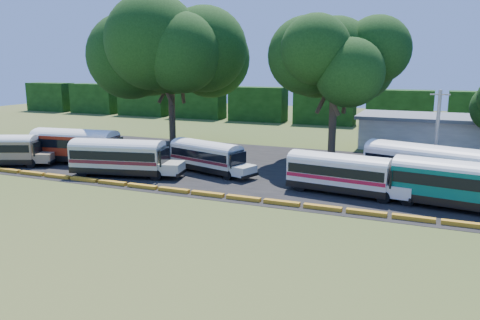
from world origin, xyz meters
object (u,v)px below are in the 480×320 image
at_px(bus_teal, 461,182).
at_px(tree_west, 170,51).
at_px(bus_cream_west, 120,156).
at_px(bus_red, 78,144).
at_px(bus_white_red, 341,171).

bearing_deg(bus_teal, tree_west, 163.90).
bearing_deg(tree_west, bus_cream_west, -75.52).
height_order(bus_teal, tree_west, tree_west).
distance_m(bus_teal, tree_west, 36.89).
height_order(bus_red, tree_west, tree_west).
height_order(bus_cream_west, bus_teal, bus_teal).
height_order(bus_red, bus_teal, bus_red).
bearing_deg(bus_teal, bus_white_red, -176.49).
bearing_deg(bus_cream_west, bus_teal, -10.17).
relative_size(bus_red, tree_west, 0.66).
distance_m(bus_red, bus_cream_west, 7.91).
bearing_deg(bus_red, bus_cream_west, -28.52).
bearing_deg(bus_red, bus_teal, -10.39).
xyz_separation_m(bus_cream_west, bus_white_red, (19.58, 1.80, -0.11)).
bearing_deg(bus_red, bus_white_red, -9.56).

